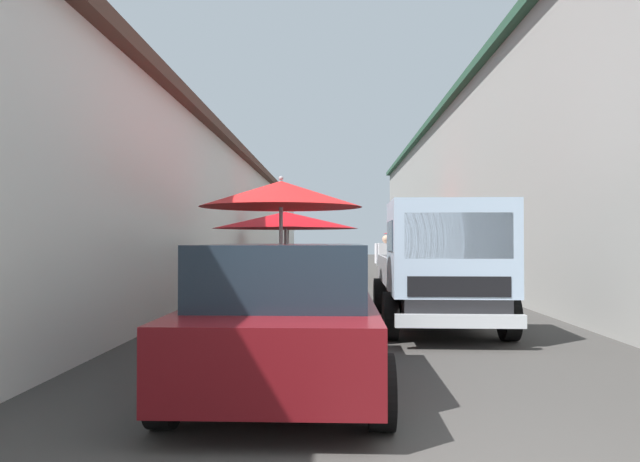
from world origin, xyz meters
TOP-DOWN VIEW (x-y plane):
  - ground at (13.50, 0.00)m, footprint 90.00×90.00m
  - building_left_whitewash at (15.75, 7.13)m, footprint 49.80×7.50m
  - building_right_concrete at (15.75, -7.13)m, footprint 49.80×7.50m
  - fruit_stall_far_left at (5.32, 1.41)m, footprint 2.42×2.42m
  - fruit_stall_near_right at (15.63, 2.12)m, footprint 2.59×2.59m
  - fruit_stall_mid_lane at (7.96, 1.55)m, footprint 2.83×2.83m
  - fruit_stall_far_right at (17.97, -2.43)m, footprint 2.50×2.50m
  - hatchback_car at (2.59, 1.06)m, footprint 3.93×1.96m
  - delivery_truck at (6.09, -1.15)m, footprint 4.96×2.06m
  - vendor_by_crates at (12.53, -0.84)m, footprint 0.29×0.64m
  - parked_scooter at (13.87, 2.84)m, footprint 1.69×0.47m

SIDE VIEW (x-z plane):
  - ground at x=13.50m, z-range 0.00..0.00m
  - parked_scooter at x=13.87m, z-range -0.12..1.02m
  - hatchback_car at x=2.59m, z-range 0.01..1.46m
  - vendor_by_crates at x=12.53m, z-range 0.13..1.76m
  - delivery_truck at x=6.09m, z-range 0.00..2.08m
  - fruit_stall_far_right at x=17.97m, z-range 0.59..2.78m
  - fruit_stall_mid_lane at x=7.96m, z-range 0.65..2.77m
  - fruit_stall_far_left at x=5.32m, z-range 0.68..3.13m
  - fruit_stall_near_right at x=15.63m, z-range 0.73..3.16m
  - building_left_whitewash at x=15.75m, z-range 0.01..4.45m
  - building_right_concrete at x=15.75m, z-range 0.01..6.67m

